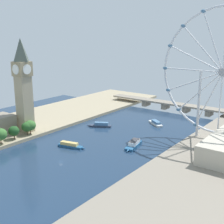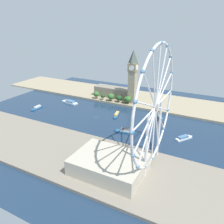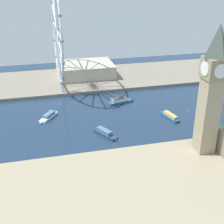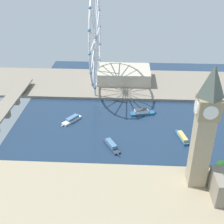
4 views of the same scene
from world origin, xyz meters
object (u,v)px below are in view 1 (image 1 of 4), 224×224
object	(u,v)px
clock_tower	(23,84)
river_bridge	(176,105)
tour_boat_5	(101,125)
ferris_wheel	(223,73)
tour_boat_4	(70,145)
tour_boat_2	(156,123)
tour_boat_3	(134,144)

from	to	relation	value
clock_tower	river_bridge	xyz separation A→B (m)	(75.53, 177.58, -42.91)
clock_tower	tour_boat_5	world-z (taller)	clock_tower
ferris_wheel	tour_boat_4	size ratio (longest dim) A/B	4.39
ferris_wheel	tour_boat_4	distance (m)	146.09
tour_boat_2	tour_boat_5	world-z (taller)	tour_boat_5
tour_boat_2	tour_boat_3	bearing A→B (deg)	138.63
clock_tower	tour_boat_5	bearing A→B (deg)	55.76
tour_boat_4	tour_boat_5	size ratio (longest dim) A/B	1.08
river_bridge	tour_boat_2	world-z (taller)	river_bridge
tour_boat_2	clock_tower	bearing A→B (deg)	85.63
river_bridge	tour_boat_3	world-z (taller)	river_bridge
tour_boat_3	tour_boat_4	bearing A→B (deg)	-63.60
tour_boat_5	clock_tower	bearing A→B (deg)	25.93
ferris_wheel	tour_boat_2	distance (m)	97.72
clock_tower	tour_boat_2	xyz separation A→B (m)	(85.88, 105.73, -47.97)
river_bridge	ferris_wheel	bearing A→B (deg)	-47.10
ferris_wheel	tour_boat_3	xyz separation A→B (m)	(-55.62, -53.06, -61.61)
tour_boat_4	tour_boat_5	xyz separation A→B (m)	(-17.05, 63.20, 0.11)
clock_tower	ferris_wheel	distance (m)	182.21
tour_boat_2	tour_boat_3	distance (m)	73.32
clock_tower	tour_boat_5	distance (m)	90.08
ferris_wheel	tour_boat_5	size ratio (longest dim) A/B	4.72
ferris_wheel	tour_boat_2	world-z (taller)	ferris_wheel
ferris_wheel	tour_boat_5	bearing A→B (deg)	-168.10
tour_boat_2	tour_boat_4	size ratio (longest dim) A/B	0.89
tour_boat_2	tour_boat_5	size ratio (longest dim) A/B	0.96
ferris_wheel	tour_boat_5	distance (m)	133.83
clock_tower	tour_boat_4	distance (m)	76.76
tour_boat_3	tour_boat_5	size ratio (longest dim) A/B	1.18
ferris_wheel	tour_boat_5	world-z (taller)	ferris_wheel
clock_tower	tour_boat_4	size ratio (longest dim) A/B	3.34
clock_tower	tour_boat_3	size ratio (longest dim) A/B	3.05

